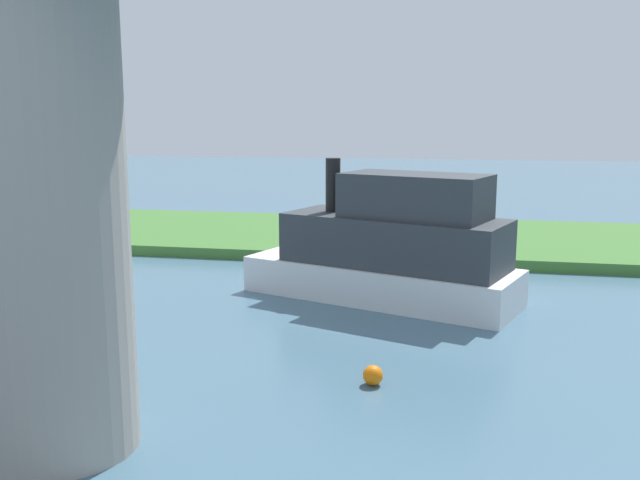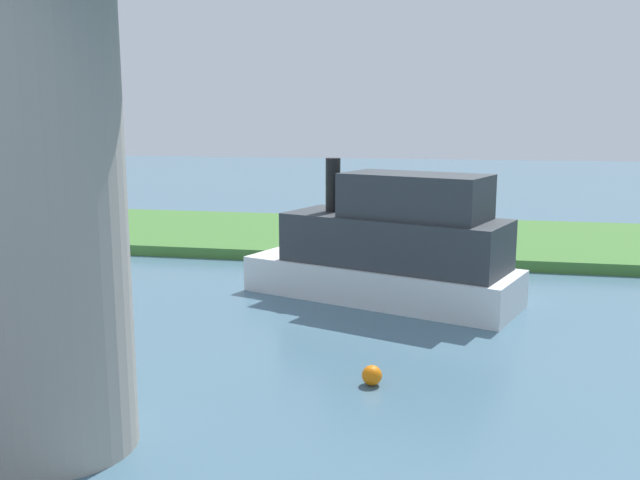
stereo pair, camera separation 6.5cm
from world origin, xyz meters
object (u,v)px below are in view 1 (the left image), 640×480
Objects in this scene: motorboat_red at (389,249)px; riverboat_paddlewheel at (74,260)px; person_on_bank at (302,226)px; bridge_pylon at (49,219)px; marker_buoy at (373,375)px; mooring_post at (462,242)px.

motorboat_red is 2.59× the size of riverboat_paddlewheel.
bridge_pylon is at bearing 89.48° from person_on_bank.
person_on_bank is (-0.19, -20.88, -3.41)m from bridge_pylon.
motorboat_red is 20.79× the size of marker_buoy.
bridge_pylon reaches higher than person_on_bank.
marker_buoy is (-5.70, -4.35, -4.36)m from bridge_pylon.
bridge_pylon is 6.64× the size of person_on_bank.
riverboat_paddlewheel is at bearing 36.03° from person_on_bank.
motorboat_red reaches higher than marker_buoy.
marker_buoy is (2.22, 15.38, -0.67)m from mooring_post.
bridge_pylon is 8.40m from marker_buoy.
person_on_bank reaches higher than riverboat_paddlewheel.
person_on_bank is at bearing -143.97° from riverboat_paddlewheel.
riverboat_paddlewheel is 17.48m from marker_buoy.
person_on_bank is at bearing -90.52° from bridge_pylon.
motorboat_red is 8.24m from marker_buoy.
person_on_bank is at bearing -58.92° from motorboat_red.
person_on_bank is 2.78× the size of marker_buoy.
bridge_pylon is at bearing 68.13° from mooring_post.
marker_buoy is (-5.52, 16.53, -0.95)m from person_on_bank.
person_on_bank is 17.45m from marker_buoy.
bridge_pylon is 17.37m from riverboat_paddlewheel.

